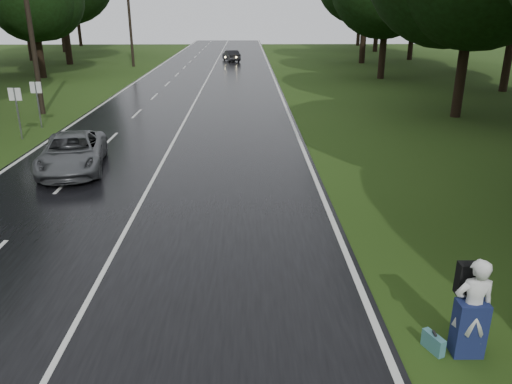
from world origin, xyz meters
TOP-DOWN VIEW (x-y plane):
  - ground at (0.00, 0.00)m, footprint 160.00×160.00m
  - road at (0.00, 20.00)m, footprint 12.00×140.00m
  - lane_center at (0.00, 20.00)m, footprint 0.12×140.00m
  - grey_car at (-3.19, 9.41)m, footprint 3.06×5.13m
  - far_car at (1.68, 50.38)m, footprint 2.26×3.96m
  - hitchhiker at (7.21, -1.44)m, footprint 0.69×0.62m
  - suitcase at (6.65, -1.37)m, footprint 0.31×0.49m
  - utility_pole_mid at (-8.50, 20.30)m, footprint 1.80×0.28m
  - utility_pole_far at (-8.50, 45.32)m, footprint 1.80×0.28m
  - road_sign_a at (-7.20, 14.29)m, footprint 0.57×0.10m
  - road_sign_b at (-7.20, 16.67)m, footprint 0.56×0.10m
  - tree_left_e at (-14.59, 36.42)m, footprint 7.51×7.51m
  - tree_left_f at (-15.97, 47.74)m, footprint 10.24×10.24m
  - tree_right_d at (15.19, 18.97)m, footprint 9.14×9.14m
  - tree_right_e at (15.12, 35.29)m, footprint 8.48×8.48m
  - tree_right_f at (16.33, 48.28)m, footprint 10.16×10.16m

SIDE VIEW (x-z plane):
  - ground at x=0.00m, z-range 0.00..0.00m
  - utility_pole_mid at x=-8.50m, z-range -4.83..4.83m
  - utility_pole_far at x=-8.50m, z-range -5.34..5.34m
  - road_sign_a at x=-7.20m, z-range -1.19..1.19m
  - road_sign_b at x=-7.20m, z-range -1.16..1.16m
  - tree_left_e at x=-14.59m, z-range -5.86..5.86m
  - tree_left_f at x=-15.97m, z-range -8.00..8.00m
  - tree_right_d at x=15.19m, z-range -7.14..7.14m
  - tree_right_e at x=15.12m, z-range -6.62..6.62m
  - tree_right_f at x=16.33m, z-range -7.94..7.94m
  - road at x=0.00m, z-range 0.00..0.04m
  - lane_center at x=0.00m, z-range 0.04..0.05m
  - suitcase at x=6.65m, z-range 0.00..0.34m
  - far_car at x=1.68m, z-range 0.04..1.27m
  - grey_car at x=-3.19m, z-range 0.04..1.37m
  - hitchhiker at x=7.21m, z-range -0.07..1.81m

